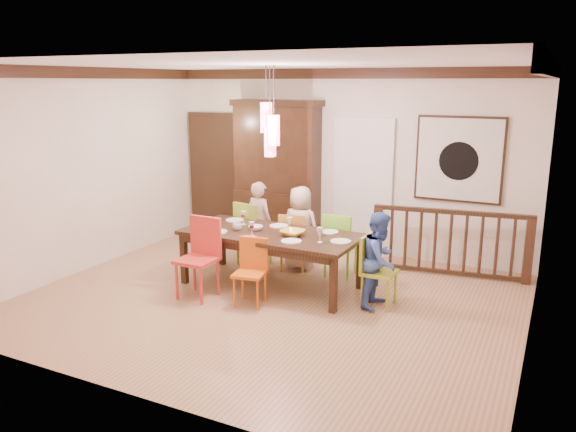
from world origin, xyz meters
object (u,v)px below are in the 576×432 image
at_px(person_far_mid, 300,228).
at_px(dining_table, 271,238).
at_px(chair_end_right, 380,266).
at_px(china_hutch, 277,174).
at_px(balustrade, 450,242).
at_px(person_end_right, 380,260).
at_px(person_far_left, 260,223).
at_px(chair_far_left, 254,228).

bearing_deg(person_far_mid, dining_table, 89.95).
distance_m(chair_end_right, china_hutch, 3.08).
distance_m(balustrade, person_end_right, 1.62).
distance_m(dining_table, china_hutch, 2.09).
distance_m(dining_table, person_far_left, 1.04).
height_order(chair_far_left, person_far_mid, person_far_mid).
relative_size(chair_end_right, person_far_mid, 0.71).
bearing_deg(balustrade, person_far_left, -173.21).
bearing_deg(person_far_mid, china_hutch, -45.46).
bearing_deg(balustrade, china_hutch, 166.25).
bearing_deg(person_far_mid, person_far_left, 4.93).
relative_size(chair_far_left, balustrade, 0.44).
height_order(dining_table, chair_far_left, chair_far_left).
distance_m(dining_table, balustrade, 2.56).
distance_m(person_far_mid, person_end_right, 1.72).
distance_m(china_hutch, person_far_left, 1.19).
bearing_deg(china_hutch, person_end_right, -38.20).
xyz_separation_m(dining_table, chair_end_right, (1.51, -0.02, -0.17)).
bearing_deg(chair_far_left, balustrade, -153.79).
relative_size(china_hutch, balustrade, 1.10).
bearing_deg(person_far_mid, chair_far_left, 11.20).
xyz_separation_m(chair_far_left, person_far_mid, (0.72, 0.11, 0.06)).
relative_size(dining_table, china_hutch, 0.99).
height_order(dining_table, chair_end_right, chair_end_right).
relative_size(dining_table, balustrade, 1.09).
height_order(person_far_left, person_end_right, person_far_left).
distance_m(dining_table, chair_far_left, 1.01).
bearing_deg(china_hutch, person_far_left, -77.72).
relative_size(chair_far_left, person_far_mid, 0.78).
height_order(chair_end_right, balustrade, balustrade).
distance_m(china_hutch, person_far_mid, 1.45).
height_order(chair_end_right, person_end_right, person_end_right).
distance_m(china_hutch, balustrade, 3.03).
bearing_deg(person_end_right, person_far_mid, 63.67).
relative_size(person_far_mid, person_end_right, 1.04).
xyz_separation_m(china_hutch, person_end_right, (2.36, -1.86, -0.62)).
height_order(chair_far_left, chair_end_right, chair_far_left).
distance_m(dining_table, chair_end_right, 1.52).
bearing_deg(china_hutch, chair_end_right, -38.07).
xyz_separation_m(chair_far_left, chair_end_right, (2.19, -0.76, -0.05)).
distance_m(dining_table, person_end_right, 1.52).
bearing_deg(chair_far_left, chair_end_right, 172.03).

